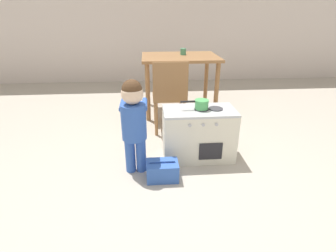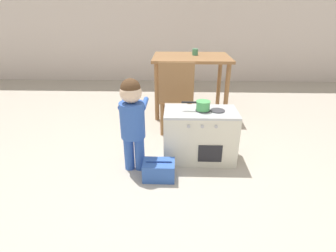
% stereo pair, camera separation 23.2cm
% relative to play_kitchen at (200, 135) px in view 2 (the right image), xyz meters
% --- Properties ---
extents(ground_plane, '(16.00, 16.00, 0.00)m').
position_rel_play_kitchen_xyz_m(ground_plane, '(-0.29, -0.73, -0.24)').
color(ground_plane, '#B2A899').
extents(wall_back, '(10.00, 0.06, 2.60)m').
position_rel_play_kitchen_xyz_m(wall_back, '(-0.29, 2.98, 1.06)').
color(wall_back, beige).
rests_on(wall_back, ground_plane).
extents(play_kitchen, '(0.65, 0.37, 0.49)m').
position_rel_play_kitchen_xyz_m(play_kitchen, '(0.00, 0.00, 0.00)').
color(play_kitchen, silver).
rests_on(play_kitchen, ground_plane).
extents(toy_pot, '(0.25, 0.13, 0.08)m').
position_rel_play_kitchen_xyz_m(toy_pot, '(0.01, 0.00, 0.30)').
color(toy_pot, '#4CAD5B').
rests_on(toy_pot, play_kitchen).
extents(child_figure, '(0.23, 0.34, 0.82)m').
position_rel_play_kitchen_xyz_m(child_figure, '(-0.58, -0.20, 0.27)').
color(child_figure, '#335BB7').
rests_on(child_figure, ground_plane).
extents(toy_basket, '(0.26, 0.18, 0.17)m').
position_rel_play_kitchen_xyz_m(toy_basket, '(-0.36, -0.34, -0.16)').
color(toy_basket, '#335BB2').
rests_on(toy_basket, ground_plane).
extents(dining_table, '(0.98, 0.74, 0.76)m').
position_rel_play_kitchen_xyz_m(dining_table, '(-0.03, 1.25, 0.40)').
color(dining_table, olive).
rests_on(dining_table, ground_plane).
extents(dining_chair_near, '(0.37, 0.37, 0.82)m').
position_rel_play_kitchen_xyz_m(dining_chair_near, '(-0.22, 0.59, 0.20)').
color(dining_chair_near, olive).
rests_on(dining_chair_near, ground_plane).
extents(cup_on_table, '(0.08, 0.08, 0.08)m').
position_rel_play_kitchen_xyz_m(cup_on_table, '(0.02, 1.32, 0.56)').
color(cup_on_table, '#478E66').
rests_on(cup_on_table, dining_table).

